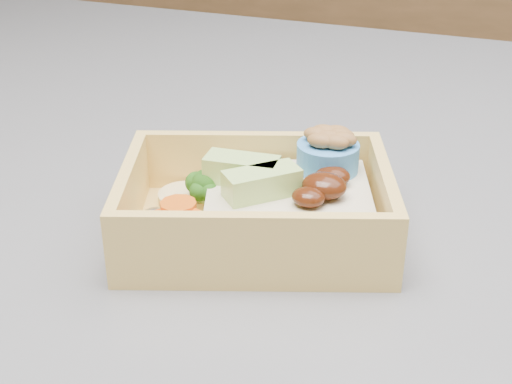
% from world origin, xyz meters
% --- Properties ---
extents(bento_box, '(0.19, 0.16, 0.06)m').
position_xyz_m(bento_box, '(0.11, -0.19, 0.94)').
color(bento_box, '#E4BA5E').
rests_on(bento_box, island).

